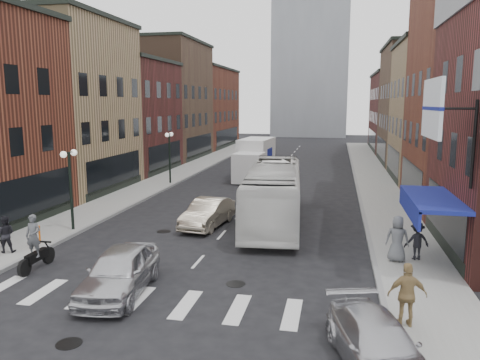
# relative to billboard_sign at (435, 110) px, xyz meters

# --- Properties ---
(ground) EXTENTS (160.00, 160.00, 0.00)m
(ground) POSITION_rel_billboard_sign_xyz_m (-8.59, -0.50, -6.13)
(ground) COLOR black
(ground) RESTS_ON ground
(sidewalk_left) EXTENTS (3.00, 74.00, 0.15)m
(sidewalk_left) POSITION_rel_billboard_sign_xyz_m (-17.09, 21.50, -6.06)
(sidewalk_left) COLOR gray
(sidewalk_left) RESTS_ON ground
(sidewalk_right) EXTENTS (3.00, 74.00, 0.15)m
(sidewalk_right) POSITION_rel_billboard_sign_xyz_m (-0.09, 21.50, -6.06)
(sidewalk_right) COLOR gray
(sidewalk_right) RESTS_ON ground
(curb_left) EXTENTS (0.20, 74.00, 0.16)m
(curb_left) POSITION_rel_billboard_sign_xyz_m (-15.59, 21.50, -6.13)
(curb_left) COLOR gray
(curb_left) RESTS_ON ground
(curb_right) EXTENTS (0.20, 74.00, 0.16)m
(curb_right) POSITION_rel_billboard_sign_xyz_m (-1.59, 21.50, -6.13)
(curb_right) COLOR gray
(curb_right) RESTS_ON ground
(crosswalk_stripes) EXTENTS (12.00, 2.20, 0.01)m
(crosswalk_stripes) POSITION_rel_billboard_sign_xyz_m (-8.59, -3.50, -6.13)
(crosswalk_stripes) COLOR silver
(crosswalk_stripes) RESTS_ON ground
(bldg_left_mid_a) EXTENTS (10.30, 10.20, 12.30)m
(bldg_left_mid_a) POSITION_rel_billboard_sign_xyz_m (-23.58, 13.50, 0.02)
(bldg_left_mid_a) COLOR tan
(bldg_left_mid_a) RESTS_ON ground
(bldg_left_mid_b) EXTENTS (10.30, 10.20, 10.30)m
(bldg_left_mid_b) POSITION_rel_billboard_sign_xyz_m (-23.58, 23.50, -0.98)
(bldg_left_mid_b) COLOR #421B17
(bldg_left_mid_b) RESTS_ON ground
(bldg_left_far_a) EXTENTS (10.30, 12.20, 13.30)m
(bldg_left_far_a) POSITION_rel_billboard_sign_xyz_m (-23.58, 34.50, 0.52)
(bldg_left_far_a) COLOR brown
(bldg_left_far_a) RESTS_ON ground
(bldg_left_far_b) EXTENTS (10.30, 16.20, 11.30)m
(bldg_left_far_b) POSITION_rel_billboard_sign_xyz_m (-23.58, 48.50, -0.48)
(bldg_left_far_b) COLOR #5F291B
(bldg_left_far_b) RESTS_ON ground
(bldg_right_mid_b) EXTENTS (10.30, 10.20, 11.30)m
(bldg_right_mid_b) POSITION_rel_billboard_sign_xyz_m (6.41, 23.50, -0.48)
(bldg_right_mid_b) COLOR tan
(bldg_right_mid_b) RESTS_ON ground
(bldg_right_far_a) EXTENTS (10.30, 12.20, 12.30)m
(bldg_right_far_a) POSITION_rel_billboard_sign_xyz_m (6.41, 34.50, 0.02)
(bldg_right_far_a) COLOR brown
(bldg_right_far_a) RESTS_ON ground
(bldg_right_far_b) EXTENTS (10.30, 16.20, 10.30)m
(bldg_right_far_b) POSITION_rel_billboard_sign_xyz_m (6.41, 48.50, -0.98)
(bldg_right_far_b) COLOR #421B17
(bldg_right_far_b) RESTS_ON ground
(awning_blue) EXTENTS (1.80, 5.00, 0.78)m
(awning_blue) POSITION_rel_billboard_sign_xyz_m (0.34, 2.00, -3.50)
(awning_blue) COLOR navy
(awning_blue) RESTS_ON ground
(billboard_sign) EXTENTS (1.52, 3.00, 3.70)m
(billboard_sign) POSITION_rel_billboard_sign_xyz_m (0.00, 0.00, 0.00)
(billboard_sign) COLOR black
(billboard_sign) RESTS_ON ground
(distant_tower) EXTENTS (14.00, 14.00, 50.00)m
(distant_tower) POSITION_rel_billboard_sign_xyz_m (-8.59, 77.50, 18.87)
(distant_tower) COLOR #9399A0
(distant_tower) RESTS_ON ground
(streetlamp_near) EXTENTS (0.32, 1.22, 4.11)m
(streetlamp_near) POSITION_rel_billboard_sign_xyz_m (-15.99, 3.50, -3.22)
(streetlamp_near) COLOR black
(streetlamp_near) RESTS_ON ground
(streetlamp_far) EXTENTS (0.32, 1.22, 4.11)m
(streetlamp_far) POSITION_rel_billboard_sign_xyz_m (-15.99, 17.50, -3.22)
(streetlamp_far) COLOR black
(streetlamp_far) RESTS_ON ground
(bike_rack) EXTENTS (0.08, 0.68, 0.80)m
(bike_rack) POSITION_rel_billboard_sign_xyz_m (-16.19, 0.80, -5.58)
(bike_rack) COLOR #D8590C
(bike_rack) RESTS_ON sidewalk_left
(box_truck) EXTENTS (2.70, 7.79, 3.33)m
(box_truck) POSITION_rel_billboard_sign_xyz_m (-10.01, 21.89, -4.49)
(box_truck) COLOR silver
(box_truck) RESTS_ON ground
(motorcycle_rider) EXTENTS (0.62, 2.17, 2.21)m
(motorcycle_rider) POSITION_rel_billboard_sign_xyz_m (-14.43, -1.69, -5.10)
(motorcycle_rider) COLOR black
(motorcycle_rider) RESTS_ON ground
(transit_bus) EXTENTS (3.63, 11.61, 3.18)m
(transit_bus) POSITION_rel_billboard_sign_xyz_m (-6.42, 7.40, -4.54)
(transit_bus) COLOR silver
(transit_bus) RESTS_ON ground
(sedan_left_near) EXTENTS (2.31, 4.76, 1.57)m
(sedan_left_near) POSITION_rel_billboard_sign_xyz_m (-10.25, -3.08, -5.35)
(sedan_left_near) COLOR silver
(sedan_left_near) RESTS_ON ground
(sedan_left_far) EXTENTS (2.05, 4.53, 1.44)m
(sedan_left_far) POSITION_rel_billboard_sign_xyz_m (-9.67, 5.88, -5.41)
(sedan_left_far) COLOR beige
(sedan_left_far) RESTS_ON ground
(curb_car) EXTENTS (2.91, 4.62, 1.25)m
(curb_car) POSITION_rel_billboard_sign_xyz_m (-2.09, -6.08, -5.51)
(curb_car) COLOR #BBBBC0
(curb_car) RESTS_ON ground
(ped_left_solo) EXTENTS (0.87, 0.70, 1.57)m
(ped_left_solo) POSITION_rel_billboard_sign_xyz_m (-16.75, -0.38, -5.20)
(ped_left_solo) COLOR black
(ped_left_solo) RESTS_ON sidewalk_left
(ped_right_a) EXTENTS (1.10, 0.74, 1.55)m
(ped_right_a) POSITION_rel_billboard_sign_xyz_m (0.07, 2.17, -5.21)
(ped_right_a) COLOR black
(ped_right_a) RESTS_ON sidewalk_right
(ped_right_b) EXTENTS (1.12, 0.62, 1.85)m
(ped_right_b) POSITION_rel_billboard_sign_xyz_m (-1.14, -3.88, -5.06)
(ped_right_b) COLOR #95794C
(ped_right_b) RESTS_ON sidewalk_right
(ped_right_c) EXTENTS (0.98, 0.71, 1.84)m
(ped_right_c) POSITION_rel_billboard_sign_xyz_m (-0.74, 1.80, -5.06)
(ped_right_c) COLOR #595C61
(ped_right_c) RESTS_ON sidewalk_right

